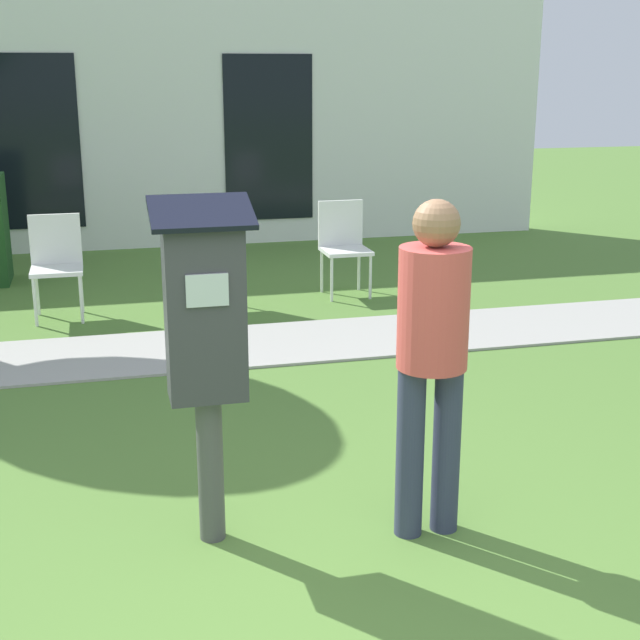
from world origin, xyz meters
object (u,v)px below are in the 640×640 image
person_standing (432,344)px  outdoor_chair_middle (209,252)px  parking_meter (205,329)px  outdoor_chair_left (56,258)px  outdoor_chair_right (343,240)px

person_standing → outdoor_chair_middle: person_standing is taller
parking_meter → person_standing: size_ratio=1.01×
parking_meter → outdoor_chair_left: bearing=100.7°
outdoor_chair_middle → outdoor_chair_right: bearing=8.5°
outdoor_chair_left → outdoor_chair_middle: (1.33, -0.05, 0.00)m
person_standing → outdoor_chair_left: person_standing is taller
outdoor_chair_middle → outdoor_chair_left: bearing=175.9°
parking_meter → outdoor_chair_right: parking_meter is taller
outdoor_chair_left → outdoor_chair_middle: same height
outdoor_chair_left → outdoor_chair_middle: 1.33m
person_standing → outdoor_chair_left: 4.76m
person_standing → outdoor_chair_left: (-1.79, 4.40, -0.40)m
person_standing → outdoor_chair_right: size_ratio=1.76×
person_standing → outdoor_chair_middle: (-0.45, 4.35, -0.40)m
outdoor_chair_middle → outdoor_chair_right: 1.35m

